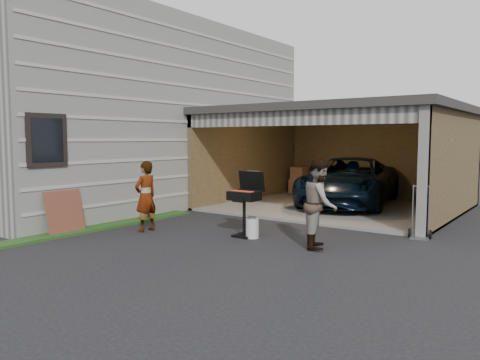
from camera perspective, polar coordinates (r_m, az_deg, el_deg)
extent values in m
plane|color=black|center=(9.22, -9.58, -7.71)|extent=(80.00, 80.00, 0.00)
cube|color=#474744|center=(16.16, -14.52, 7.44)|extent=(7.00, 11.00, 5.50)
cube|color=#193814|center=(10.37, -22.42, -6.43)|extent=(0.50, 8.00, 0.06)
cube|color=#605E59|center=(14.13, 11.91, -3.19)|extent=(6.50, 6.00, 0.06)
cube|color=#44341F|center=(16.71, 16.11, 2.52)|extent=(6.50, 0.15, 2.70)
cube|color=#44341F|center=(13.04, 24.86, 1.60)|extent=(0.15, 6.00, 2.70)
cube|color=#44341F|center=(15.57, 1.27, 2.54)|extent=(0.15, 6.00, 2.70)
cube|color=#2D2B28|center=(14.01, 12.12, 8.09)|extent=(6.80, 6.30, 0.20)
cube|color=#474744|center=(11.39, 6.06, 7.50)|extent=(6.50, 0.16, 0.36)
cube|color=beige|center=(12.47, 8.90, 7.71)|extent=(6.00, 2.40, 0.06)
cube|color=#474744|center=(10.17, 21.47, 0.89)|extent=(0.20, 0.18, 2.70)
cube|color=brown|center=(17.18, 7.18, -0.74)|extent=(0.60, 0.50, 0.50)
cube|color=brown|center=(17.14, 7.19, 0.84)|extent=(0.50, 0.45, 0.45)
cube|color=brown|center=(15.31, 23.60, -1.63)|extent=(0.55, 0.50, 0.60)
cube|color=brown|center=(15.80, 24.82, 1.57)|extent=(0.24, 0.43, 2.20)
imported|color=black|center=(14.35, 13.19, -0.39)|extent=(3.24, 5.40, 1.41)
imported|color=silver|center=(10.43, -11.42, -1.97)|extent=(0.39, 0.57, 1.54)
imported|color=#4A271D|center=(8.79, 9.75, -2.84)|extent=(0.89, 0.99, 1.66)
cube|color=black|center=(9.75, 0.51, -6.80)|extent=(0.39, 0.39, 0.05)
cylinder|color=black|center=(9.68, 0.51, -4.53)|extent=(0.06, 0.06, 0.77)
cube|color=black|center=(9.62, 0.52, -1.93)|extent=(0.61, 0.42, 0.18)
cube|color=#59595B|center=(9.61, 0.52, -1.47)|extent=(0.55, 0.37, 0.01)
cube|color=black|center=(9.80, 1.42, -0.13)|extent=(0.61, 0.11, 0.42)
cylinder|color=silver|center=(9.60, 1.50, -5.92)|extent=(0.30, 0.30, 0.40)
cube|color=brown|center=(10.62, -20.57, -3.72)|extent=(0.24, 0.84, 0.93)
cube|color=gray|center=(10.20, 21.01, -6.63)|extent=(0.39, 0.29, 0.04)
cylinder|color=black|center=(10.32, 19.95, -6.06)|extent=(0.07, 0.19, 0.18)
cylinder|color=black|center=(10.29, 22.20, -6.16)|extent=(0.07, 0.19, 0.18)
cylinder|color=gray|center=(10.24, 20.31, -3.52)|extent=(0.03, 0.03, 1.06)
cylinder|color=gray|center=(10.22, 22.00, -3.58)|extent=(0.03, 0.03, 1.06)
cylinder|color=gray|center=(10.17, 21.24, -0.73)|extent=(0.30, 0.09, 0.03)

